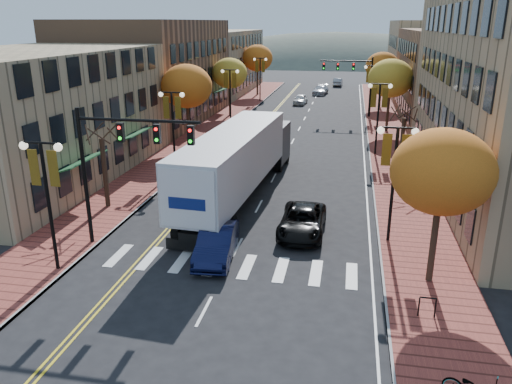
% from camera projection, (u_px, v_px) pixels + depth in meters
% --- Properties ---
extents(ground, '(200.00, 200.00, 0.00)m').
position_uv_depth(ground, '(217.00, 286.00, 21.49)').
color(ground, black).
rests_on(ground, ground).
extents(sidewalk_left, '(4.00, 85.00, 0.15)m').
position_uv_depth(sidewalk_left, '(214.00, 128.00, 53.26)').
color(sidewalk_left, brown).
rests_on(sidewalk_left, ground).
extents(sidewalk_right, '(4.00, 85.00, 0.15)m').
position_uv_depth(sidewalk_right, '(387.00, 134.00, 50.11)').
color(sidewalk_right, brown).
rests_on(sidewalk_right, ground).
extents(building_left_near, '(12.00, 22.00, 9.00)m').
position_uv_depth(building_left_near, '(29.00, 116.00, 35.10)').
color(building_left_near, '#9E8966').
rests_on(building_left_near, ground).
extents(building_left_mid, '(12.00, 24.00, 11.00)m').
position_uv_depth(building_left_mid, '(152.00, 71.00, 56.16)').
color(building_left_mid, brown).
rests_on(building_left_mid, ground).
extents(building_left_far, '(12.00, 26.00, 9.50)m').
position_uv_depth(building_left_far, '(212.00, 62.00, 79.65)').
color(building_left_far, '#9E8966').
rests_on(building_left_far, ground).
extents(building_right_mid, '(15.00, 24.00, 10.00)m').
position_uv_depth(building_right_mid, '(473.00, 77.00, 55.68)').
color(building_right_mid, brown).
rests_on(building_right_mid, ground).
extents(building_right_far, '(15.00, 20.00, 11.00)m').
position_uv_depth(building_right_far, '(442.00, 58.00, 75.98)').
color(building_right_far, '#9E8966').
rests_on(building_right_far, ground).
extents(tree_left_a, '(0.28, 0.28, 4.20)m').
position_uv_depth(tree_left_a, '(105.00, 173.00, 29.77)').
color(tree_left_a, '#382619').
rests_on(tree_left_a, sidewalk_left).
extents(tree_left_b, '(4.48, 4.48, 7.21)m').
position_uv_depth(tree_left_b, '(187.00, 86.00, 43.62)').
color(tree_left_b, '#382619').
rests_on(tree_left_b, sidewalk_left).
extents(tree_left_c, '(4.16, 4.16, 6.69)m').
position_uv_depth(tree_left_c, '(230.00, 73.00, 58.62)').
color(tree_left_c, '#382619').
rests_on(tree_left_c, sidewalk_left).
extents(tree_left_d, '(4.61, 4.61, 7.42)m').
position_uv_depth(tree_left_d, '(257.00, 58.00, 75.18)').
color(tree_left_d, '#382619').
rests_on(tree_left_d, sidewalk_left).
extents(tree_right_a, '(4.16, 4.16, 6.69)m').
position_uv_depth(tree_right_a, '(442.00, 172.00, 20.14)').
color(tree_right_a, '#382619').
rests_on(tree_right_a, sidewalk_right).
extents(tree_right_b, '(0.28, 0.28, 4.20)m').
position_uv_depth(tree_right_b, '(401.00, 147.00, 35.92)').
color(tree_right_b, '#382619').
rests_on(tree_right_b, sidewalk_right).
extents(tree_right_c, '(4.48, 4.48, 7.21)m').
position_uv_depth(tree_right_c, '(391.00, 78.00, 49.76)').
color(tree_right_c, '#382619').
rests_on(tree_right_c, sidewalk_right).
extents(tree_right_d, '(4.35, 4.35, 7.00)m').
position_uv_depth(tree_right_d, '(382.00, 67.00, 64.69)').
color(tree_right_d, '#382619').
rests_on(tree_right_d, sidewalk_right).
extents(lamp_left_a, '(1.96, 0.36, 6.05)m').
position_uv_depth(lamp_left_a, '(46.00, 182.00, 21.41)').
color(lamp_left_a, black).
rests_on(lamp_left_a, ground).
extents(lamp_left_b, '(1.96, 0.36, 6.05)m').
position_uv_depth(lamp_left_b, '(173.00, 116.00, 36.29)').
color(lamp_left_b, black).
rests_on(lamp_left_b, ground).
extents(lamp_left_c, '(1.96, 0.36, 6.05)m').
position_uv_depth(lamp_left_c, '(230.00, 86.00, 53.03)').
color(lamp_left_c, black).
rests_on(lamp_left_c, ground).
extents(lamp_left_d, '(1.96, 0.36, 6.05)m').
position_uv_depth(lamp_left_d, '(260.00, 71.00, 69.76)').
color(lamp_left_d, black).
rests_on(lamp_left_d, ground).
extents(lamp_right_a, '(1.96, 0.36, 6.05)m').
position_uv_depth(lamp_right_a, '(395.00, 162.00, 24.36)').
color(lamp_right_a, black).
rests_on(lamp_right_a, ground).
extents(lamp_right_b, '(1.96, 0.36, 6.05)m').
position_uv_depth(lamp_right_b, '(379.00, 105.00, 41.10)').
color(lamp_right_b, black).
rests_on(lamp_right_b, ground).
extents(lamp_right_c, '(1.96, 0.36, 6.05)m').
position_uv_depth(lamp_right_c, '(372.00, 81.00, 57.84)').
color(lamp_right_c, black).
rests_on(lamp_right_c, ground).
extents(traffic_mast_near, '(6.10, 0.35, 7.00)m').
position_uv_depth(traffic_mast_near, '(119.00, 153.00, 23.64)').
color(traffic_mast_near, black).
rests_on(traffic_mast_near, ground).
extents(traffic_mast_far, '(6.10, 0.34, 7.00)m').
position_uv_depth(traffic_mast_far, '(355.00, 75.00, 57.99)').
color(traffic_mast_far, black).
rests_on(traffic_mast_far, ground).
extents(semi_truck, '(4.13, 18.54, 4.60)m').
position_uv_depth(semi_truck, '(241.00, 157.00, 31.52)').
color(semi_truck, black).
rests_on(semi_truck, ground).
extents(navy_sedan, '(2.05, 4.78, 1.53)m').
position_uv_depth(navy_sedan, '(217.00, 243.00, 23.89)').
color(navy_sedan, black).
rests_on(navy_sedan, ground).
extents(black_suv, '(2.36, 5.08, 1.41)m').
position_uv_depth(black_suv, '(302.00, 221.00, 26.65)').
color(black_suv, black).
rests_on(black_suv, ground).
extents(car_far_white, '(1.90, 4.10, 1.36)m').
position_uv_depth(car_far_white, '(300.00, 99.00, 68.69)').
color(car_far_white, silver).
rests_on(car_far_white, ground).
extents(car_far_silver, '(2.50, 4.99, 1.39)m').
position_uv_depth(car_far_silver, '(321.00, 90.00, 77.93)').
color(car_far_silver, '#B2B3BA').
rests_on(car_far_silver, ground).
extents(car_far_oncoming, '(1.64, 4.31, 1.40)m').
position_uv_depth(car_far_oncoming, '(338.00, 82.00, 88.13)').
color(car_far_oncoming, '#929298').
rests_on(car_far_oncoming, ground).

